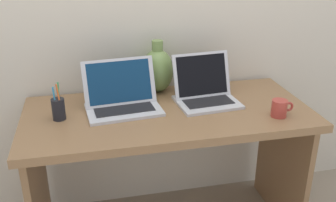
% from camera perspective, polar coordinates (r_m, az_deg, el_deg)
% --- Properties ---
extents(back_wall, '(4.40, 0.04, 2.40)m').
position_cam_1_polar(back_wall, '(2.12, -2.16, 13.78)').
color(back_wall, beige).
rests_on(back_wall, ground).
extents(desk, '(1.42, 0.65, 0.75)m').
position_cam_1_polar(desk, '(1.99, 0.00, -5.74)').
color(desk, olive).
rests_on(desk, ground).
extents(laptop_left, '(0.38, 0.28, 0.24)m').
position_cam_1_polar(laptop_left, '(1.93, -6.85, 0.65)').
color(laptop_left, silver).
rests_on(laptop_left, desk).
extents(laptop_right, '(0.33, 0.28, 0.24)m').
position_cam_1_polar(laptop_right, '(2.01, 5.44, 1.71)').
color(laptop_right, silver).
rests_on(laptop_right, desk).
extents(green_vase, '(0.17, 0.17, 0.29)m').
position_cam_1_polar(green_vase, '(2.11, -1.54, 4.61)').
color(green_vase, '#75934C').
rests_on(green_vase, desk).
extents(coffee_mug, '(0.11, 0.07, 0.08)m').
position_cam_1_polar(coffee_mug, '(1.91, 16.18, -1.03)').
color(coffee_mug, '#B23D33').
rests_on(coffee_mug, desk).
extents(pen_cup, '(0.06, 0.06, 0.18)m').
position_cam_1_polar(pen_cup, '(1.87, -15.88, -1.08)').
color(pen_cup, black).
rests_on(pen_cup, desk).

